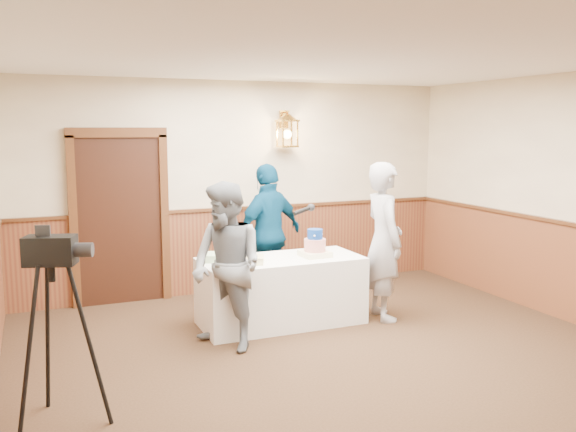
% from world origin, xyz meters
% --- Properties ---
extents(ground, '(7.00, 7.00, 0.00)m').
position_xyz_m(ground, '(0.00, 0.00, 0.00)').
color(ground, '#312013').
rests_on(ground, ground).
extents(room_shell, '(6.02, 7.02, 2.81)m').
position_xyz_m(room_shell, '(-0.05, 0.45, 1.52)').
color(room_shell, '#BEAA8E').
rests_on(room_shell, ground).
extents(display_table, '(1.80, 0.80, 0.75)m').
position_xyz_m(display_table, '(-0.07, 1.90, 0.38)').
color(display_table, white).
rests_on(display_table, ground).
extents(tiered_cake, '(0.31, 0.31, 0.31)m').
position_xyz_m(tiered_cake, '(0.32, 1.83, 0.87)').
color(tiered_cake, '#FEF2BE').
rests_on(tiered_cake, display_table).
extents(sheet_cake_yellow, '(0.44, 0.39, 0.07)m').
position_xyz_m(sheet_cake_yellow, '(-0.50, 1.82, 0.79)').
color(sheet_cake_yellow, '#DED685').
rests_on(sheet_cake_yellow, display_table).
extents(sheet_cake_green, '(0.43, 0.39, 0.08)m').
position_xyz_m(sheet_cake_green, '(-0.79, 2.05, 0.79)').
color(sheet_cake_green, '#B7E3A0').
rests_on(sheet_cake_green, display_table).
extents(interviewer, '(1.58, 1.01, 1.67)m').
position_xyz_m(interviewer, '(-0.86, 1.37, 0.84)').
color(interviewer, slate).
rests_on(interviewer, ground).
extents(baker, '(0.52, 0.71, 1.81)m').
position_xyz_m(baker, '(1.09, 1.63, 0.90)').
color(baker, '#98989C').
rests_on(baker, ground).
extents(assistant_p, '(1.11, 0.79, 1.75)m').
position_xyz_m(assistant_p, '(0.12, 2.77, 0.88)').
color(assistant_p, navy).
rests_on(assistant_p, ground).
extents(tv_camera_rig, '(0.56, 0.52, 1.43)m').
position_xyz_m(tv_camera_rig, '(-2.48, 0.32, 0.64)').
color(tv_camera_rig, black).
rests_on(tv_camera_rig, ground).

